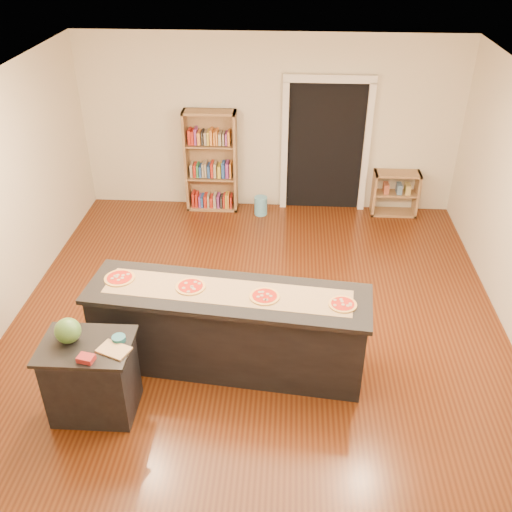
# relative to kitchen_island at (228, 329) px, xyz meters

# --- Properties ---
(room) EXTENTS (6.00, 7.00, 2.80)m
(room) POSITION_rel_kitchen_island_xyz_m (0.25, 0.48, 0.91)
(room) COLOR beige
(room) RESTS_ON ground
(doorway) EXTENTS (1.40, 0.09, 2.21)m
(doorway) POSITION_rel_kitchen_island_xyz_m (1.15, 3.95, 0.71)
(doorway) COLOR black
(doorway) RESTS_ON room
(kitchen_island) EXTENTS (2.95, 0.80, 0.97)m
(kitchen_island) POSITION_rel_kitchen_island_xyz_m (0.00, 0.00, 0.00)
(kitchen_island) COLOR black
(kitchen_island) RESTS_ON ground
(side_counter) EXTENTS (0.87, 0.63, 0.86)m
(side_counter) POSITION_rel_kitchen_island_xyz_m (-1.26, -0.76, -0.06)
(side_counter) COLOR black
(side_counter) RESTS_ON ground
(bookshelf) EXTENTS (0.83, 0.30, 1.66)m
(bookshelf) POSITION_rel_kitchen_island_xyz_m (-0.67, 3.79, 0.34)
(bookshelf) COLOR #967149
(bookshelf) RESTS_ON ground
(low_shelf) EXTENTS (0.73, 0.31, 0.73)m
(low_shelf) POSITION_rel_kitchen_island_xyz_m (2.32, 3.78, -0.13)
(low_shelf) COLOR #967149
(low_shelf) RESTS_ON ground
(waste_bin) EXTENTS (0.21, 0.21, 0.31)m
(waste_bin) POSITION_rel_kitchen_island_xyz_m (0.14, 3.62, -0.34)
(waste_bin) COLOR #5CABCF
(waste_bin) RESTS_ON ground
(kraft_paper) EXTENTS (2.60, 0.72, 0.00)m
(kraft_paper) POSITION_rel_kitchen_island_xyz_m (0.00, 0.01, 0.49)
(kraft_paper) COLOR #92724B
(kraft_paper) RESTS_ON kitchen_island
(watermelon) EXTENTS (0.25, 0.25, 0.25)m
(watermelon) POSITION_rel_kitchen_island_xyz_m (-1.42, -0.72, 0.49)
(watermelon) COLOR #144214
(watermelon) RESTS_ON side_counter
(cutting_board) EXTENTS (0.34, 0.29, 0.02)m
(cutting_board) POSITION_rel_kitchen_island_xyz_m (-0.97, -0.83, 0.38)
(cutting_board) COLOR tan
(cutting_board) RESTS_ON side_counter
(package_red) EXTENTS (0.17, 0.13, 0.05)m
(package_red) POSITION_rel_kitchen_island_xyz_m (-1.18, -0.98, 0.39)
(package_red) COLOR maroon
(package_red) RESTS_ON side_counter
(package_teal) EXTENTS (0.13, 0.13, 0.05)m
(package_teal) POSITION_rel_kitchen_island_xyz_m (-0.96, -0.69, 0.39)
(package_teal) COLOR #195966
(package_teal) RESTS_ON side_counter
(pizza_a) EXTENTS (0.33, 0.33, 0.02)m
(pizza_a) POSITION_rel_kitchen_island_xyz_m (-1.17, 0.17, 0.50)
(pizza_a) COLOR tan
(pizza_a) RESTS_ON kitchen_island
(pizza_b) EXTENTS (0.31, 0.31, 0.02)m
(pizza_b) POSITION_rel_kitchen_island_xyz_m (-0.39, 0.06, 0.50)
(pizza_b) COLOR tan
(pizza_b) RESTS_ON kitchen_island
(pizza_c) EXTENTS (0.30, 0.30, 0.02)m
(pizza_c) POSITION_rel_kitchen_island_xyz_m (0.39, -0.07, 0.50)
(pizza_c) COLOR tan
(pizza_c) RESTS_ON kitchen_island
(pizza_d) EXTENTS (0.30, 0.30, 0.02)m
(pizza_d) POSITION_rel_kitchen_island_xyz_m (1.17, -0.15, 0.50)
(pizza_d) COLOR tan
(pizza_d) RESTS_ON kitchen_island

